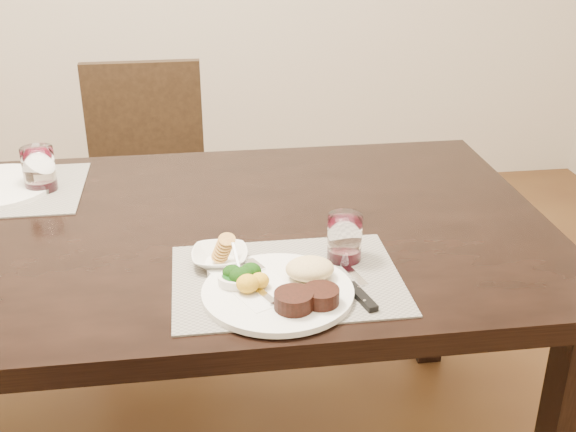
{
  "coord_description": "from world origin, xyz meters",
  "views": [
    {
      "loc": [
        0.17,
        -1.53,
        1.49
      ],
      "look_at": [
        0.37,
        -0.12,
        0.82
      ],
      "focal_mm": 45.0,
      "sensor_mm": 36.0,
      "label": 1
    }
  ],
  "objects": [
    {
      "name": "cracker_bowl",
      "position": [
        0.21,
        -0.19,
        0.77
      ],
      "size": [
        0.13,
        0.13,
        0.05
      ],
      "rotation": [
        0.0,
        0.0,
        -0.08
      ],
      "color": "silver",
      "rests_on": "placemat_near"
    },
    {
      "name": "steak_knife",
      "position": [
        0.47,
        -0.35,
        0.76
      ],
      "size": [
        0.05,
        0.24,
        0.01
      ],
      "rotation": [
        0.0,
        0.0,
        0.26
      ],
      "color": "silver",
      "rests_on": "placemat_near"
    },
    {
      "name": "sauce_ramekin",
      "position": [
        0.24,
        -0.3,
        0.77
      ],
      "size": [
        0.08,
        0.12,
        0.06
      ],
      "rotation": [
        0.0,
        0.0,
        0.17
      ],
      "color": "silver",
      "rests_on": "placemat_near"
    },
    {
      "name": "napkin_fork",
      "position": [
        0.27,
        -0.31,
        0.76
      ],
      "size": [
        0.18,
        0.22,
        0.02
      ],
      "rotation": [
        0.0,
        0.0,
        0.45
      ],
      "color": "white",
      "rests_on": "placemat_near"
    },
    {
      "name": "dinner_plate",
      "position": [
        0.33,
        -0.34,
        0.77
      ],
      "size": [
        0.3,
        0.3,
        0.05
      ],
      "rotation": [
        0.0,
        0.0,
        -0.29
      ],
      "color": "silver",
      "rests_on": "placemat_near"
    },
    {
      "name": "dining_table",
      "position": [
        0.0,
        0.0,
        0.67
      ],
      "size": [
        2.0,
        1.0,
        0.75
      ],
      "color": "black",
      "rests_on": "ground"
    },
    {
      "name": "wine_glass_near",
      "position": [
        0.48,
        -0.21,
        0.8
      ],
      "size": [
        0.07,
        0.07,
        0.1
      ],
      "rotation": [
        0.0,
        0.0,
        -0.28
      ],
      "color": "white",
      "rests_on": "placemat_near"
    },
    {
      "name": "placemat_near",
      "position": [
        0.34,
        -0.28,
        0.75
      ],
      "size": [
        0.46,
        0.34,
        0.0
      ],
      "primitive_type": "cube",
      "color": "slate",
      "rests_on": "dining_table"
    },
    {
      "name": "chair_far",
      "position": [
        0.0,
        0.93,
        0.5
      ],
      "size": [
        0.42,
        0.42,
        0.9
      ],
      "color": "black",
      "rests_on": "ground"
    },
    {
      "name": "wine_glass_far",
      "position": [
        -0.22,
        0.27,
        0.8
      ],
      "size": [
        0.08,
        0.08,
        0.11
      ],
      "rotation": [
        0.0,
        0.0,
        -0.13
      ],
      "color": "white",
      "rests_on": "placemat_far"
    }
  ]
}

